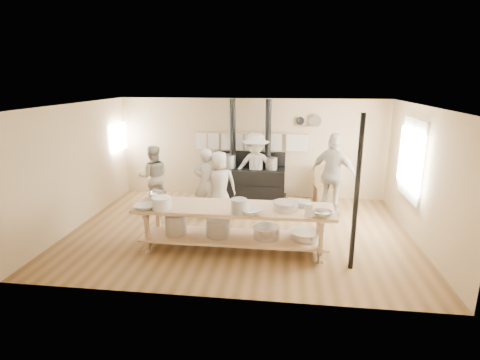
% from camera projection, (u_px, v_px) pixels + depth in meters
% --- Properties ---
extents(ground, '(7.00, 7.00, 0.00)m').
position_uv_depth(ground, '(240.00, 231.00, 7.86)').
color(ground, brown).
rests_on(ground, ground).
extents(room_shell, '(7.00, 7.00, 7.00)m').
position_uv_depth(room_shell, '(240.00, 155.00, 7.43)').
color(room_shell, tan).
rests_on(room_shell, ground).
extents(window_right, '(0.09, 1.50, 1.65)m').
position_uv_depth(window_right, '(412.00, 159.00, 7.63)').
color(window_right, beige).
rests_on(window_right, ground).
extents(left_opening, '(0.00, 0.90, 0.90)m').
position_uv_depth(left_opening, '(118.00, 137.00, 9.76)').
color(left_opening, white).
rests_on(left_opening, ground).
extents(stove, '(1.90, 0.75, 2.60)m').
position_uv_depth(stove, '(250.00, 180.00, 9.75)').
color(stove, black).
rests_on(stove, ground).
extents(towel_rail, '(3.00, 0.04, 0.47)m').
position_uv_depth(towel_rail, '(251.00, 140.00, 9.75)').
color(towel_rail, tan).
rests_on(towel_rail, ground).
extents(back_wall_shelf, '(0.63, 0.14, 0.32)m').
position_uv_depth(back_wall_shelf, '(309.00, 123.00, 9.49)').
color(back_wall_shelf, tan).
rests_on(back_wall_shelf, ground).
extents(prep_table, '(3.60, 0.90, 0.85)m').
position_uv_depth(prep_table, '(233.00, 224.00, 6.86)').
color(prep_table, tan).
rests_on(prep_table, ground).
extents(support_post, '(0.08, 0.08, 2.60)m').
position_uv_depth(support_post, '(357.00, 195.00, 5.98)').
color(support_post, black).
rests_on(support_post, ground).
extents(cook_far_left, '(0.63, 0.47, 1.59)m').
position_uv_depth(cook_far_left, '(207.00, 183.00, 8.49)').
color(cook_far_left, beige).
rests_on(cook_far_left, ground).
extents(cook_left, '(0.88, 0.78, 1.53)m').
position_uv_depth(cook_left, '(153.00, 177.00, 9.15)').
color(cook_left, beige).
rests_on(cook_left, ground).
extents(cook_center, '(0.84, 0.65, 1.53)m').
position_uv_depth(cook_center, '(220.00, 185.00, 8.46)').
color(cook_center, beige).
rests_on(cook_center, ground).
extents(cook_right, '(1.21, 0.98, 1.92)m').
position_uv_depth(cook_right, '(333.00, 175.00, 8.56)').
color(cook_right, beige).
rests_on(cook_right, ground).
extents(cook_by_window, '(1.20, 0.75, 1.79)m').
position_uv_depth(cook_by_window, '(256.00, 168.00, 9.47)').
color(cook_by_window, beige).
rests_on(cook_by_window, ground).
extents(chair, '(0.50, 0.50, 0.96)m').
position_uv_depth(chair, '(324.00, 193.00, 9.45)').
color(chair, brown).
rests_on(chair, ground).
extents(bowl_white_a, '(0.41, 0.41, 0.09)m').
position_uv_depth(bowl_white_a, '(145.00, 207.00, 6.63)').
color(bowl_white_a, white).
rests_on(bowl_white_a, prep_table).
extents(bowl_steel_a, '(0.48, 0.48, 0.11)m').
position_uv_depth(bowl_steel_a, '(157.00, 195.00, 7.26)').
color(bowl_steel_a, silver).
rests_on(bowl_steel_a, prep_table).
extents(bowl_white_b, '(0.53, 0.53, 0.09)m').
position_uv_depth(bowl_white_b, '(251.00, 211.00, 6.41)').
color(bowl_white_b, white).
rests_on(bowl_white_b, prep_table).
extents(bowl_steel_b, '(0.47, 0.47, 0.10)m').
position_uv_depth(bowl_steel_b, '(323.00, 214.00, 6.26)').
color(bowl_steel_b, silver).
rests_on(bowl_steel_b, prep_table).
extents(roasting_pan, '(0.46, 0.35, 0.09)m').
position_uv_depth(roasting_pan, '(298.00, 203.00, 6.83)').
color(roasting_pan, '#B2B2B7').
rests_on(roasting_pan, prep_table).
extents(mixing_bowl_large, '(0.52, 0.52, 0.14)m').
position_uv_depth(mixing_bowl_large, '(286.00, 206.00, 6.60)').
color(mixing_bowl_large, silver).
rests_on(mixing_bowl_large, prep_table).
extents(bucket_galv, '(0.31, 0.31, 0.26)m').
position_uv_depth(bucket_galv, '(239.00, 206.00, 6.41)').
color(bucket_galv, gray).
rests_on(bucket_galv, prep_table).
extents(deep_bowl_enamel, '(0.44, 0.44, 0.22)m').
position_uv_depth(deep_bowl_enamel, '(162.00, 203.00, 6.63)').
color(deep_bowl_enamel, white).
rests_on(deep_bowl_enamel, prep_table).
extents(pitcher, '(0.15, 0.15, 0.23)m').
position_uv_depth(pitcher, '(309.00, 210.00, 6.27)').
color(pitcher, white).
rests_on(pitcher, prep_table).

